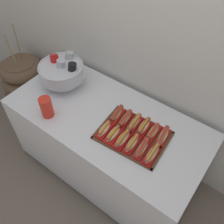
# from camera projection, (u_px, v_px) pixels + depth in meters

# --- Properties ---
(ground_plane) EXTENTS (10.00, 10.00, 0.00)m
(ground_plane) POSITION_uv_depth(u_px,v_px,m) (108.00, 167.00, 2.47)
(ground_plane) COLOR #7A6B5B
(back_wall) EXTENTS (6.00, 0.10, 2.60)m
(back_wall) POSITION_uv_depth(u_px,v_px,m) (146.00, 25.00, 1.74)
(back_wall) COLOR silver
(back_wall) RESTS_ON ground_plane
(buffet_table) EXTENTS (1.57, 0.75, 0.76)m
(buffet_table) POSITION_uv_depth(u_px,v_px,m) (107.00, 144.00, 2.17)
(buffet_table) COLOR silver
(buffet_table) RESTS_ON ground_plane
(floor_vase) EXTENTS (0.51, 0.51, 1.02)m
(floor_vase) POSITION_uv_depth(u_px,v_px,m) (27.00, 85.00, 2.82)
(floor_vase) COLOR brown
(floor_vase) RESTS_ON ground_plane
(serving_tray) EXTENTS (0.51, 0.40, 0.01)m
(serving_tray) POSITION_uv_depth(u_px,v_px,m) (133.00, 135.00, 1.78)
(serving_tray) COLOR #56331E
(serving_tray) RESTS_ON buffet_table
(hot_dog_0) EXTENTS (0.08, 0.16, 0.06)m
(hot_dog_0) POSITION_uv_depth(u_px,v_px,m) (104.00, 129.00, 1.78)
(hot_dog_0) COLOR red
(hot_dog_0) RESTS_ON serving_tray
(hot_dog_1) EXTENTS (0.08, 0.17, 0.06)m
(hot_dog_1) POSITION_uv_depth(u_px,v_px,m) (113.00, 134.00, 1.75)
(hot_dog_1) COLOR red
(hot_dog_1) RESTS_ON serving_tray
(hot_dog_2) EXTENTS (0.08, 0.18, 0.06)m
(hot_dog_2) POSITION_uv_depth(u_px,v_px,m) (123.00, 139.00, 1.73)
(hot_dog_2) COLOR #B21414
(hot_dog_2) RESTS_ON serving_tray
(hot_dog_3) EXTENTS (0.07, 0.17, 0.06)m
(hot_dog_3) POSITION_uv_depth(u_px,v_px,m) (132.00, 144.00, 1.70)
(hot_dog_3) COLOR #B21414
(hot_dog_3) RESTS_ON serving_tray
(hot_dog_4) EXTENTS (0.07, 0.17, 0.06)m
(hot_dog_4) POSITION_uv_depth(u_px,v_px,m) (142.00, 149.00, 1.67)
(hot_dog_4) COLOR red
(hot_dog_4) RESTS_ON serving_tray
(hot_dog_5) EXTENTS (0.07, 0.18, 0.06)m
(hot_dog_5) POSITION_uv_depth(u_px,v_px,m) (152.00, 154.00, 1.65)
(hot_dog_5) COLOR #B21414
(hot_dog_5) RESTS_ON serving_tray
(hot_dog_6) EXTENTS (0.08, 0.18, 0.06)m
(hot_dog_6) POSITION_uv_depth(u_px,v_px,m) (117.00, 114.00, 1.87)
(hot_dog_6) COLOR red
(hot_dog_6) RESTS_ON serving_tray
(hot_dog_7) EXTENTS (0.08, 0.18, 0.06)m
(hot_dog_7) POSITION_uv_depth(u_px,v_px,m) (125.00, 119.00, 1.85)
(hot_dog_7) COLOR #B21414
(hot_dog_7) RESTS_ON serving_tray
(hot_dog_8) EXTENTS (0.07, 0.18, 0.06)m
(hot_dog_8) POSITION_uv_depth(u_px,v_px,m) (134.00, 123.00, 1.82)
(hot_dog_8) COLOR red
(hot_dog_8) RESTS_ON serving_tray
(hot_dog_9) EXTENTS (0.08, 0.17, 0.06)m
(hot_dog_9) POSITION_uv_depth(u_px,v_px,m) (144.00, 127.00, 1.79)
(hot_dog_9) COLOR #B21414
(hot_dog_9) RESTS_ON serving_tray
(hot_dog_10) EXTENTS (0.07, 0.17, 0.06)m
(hot_dog_10) POSITION_uv_depth(u_px,v_px,m) (153.00, 132.00, 1.77)
(hot_dog_10) COLOR red
(hot_dog_10) RESTS_ON serving_tray
(hot_dog_11) EXTENTS (0.08, 0.19, 0.06)m
(hot_dog_11) POSITION_uv_depth(u_px,v_px,m) (163.00, 136.00, 1.74)
(hot_dog_11) COLOR red
(hot_dog_11) RESTS_ON serving_tray
(punch_bowl) EXTENTS (0.36, 0.36, 0.25)m
(punch_bowl) POSITION_uv_depth(u_px,v_px,m) (62.00, 71.00, 2.05)
(punch_bowl) COLOR silver
(punch_bowl) RESTS_ON buffet_table
(cup_stack) EXTENTS (0.09, 0.09, 0.17)m
(cup_stack) POSITION_uv_depth(u_px,v_px,m) (46.00, 107.00, 1.85)
(cup_stack) COLOR red
(cup_stack) RESTS_ON buffet_table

